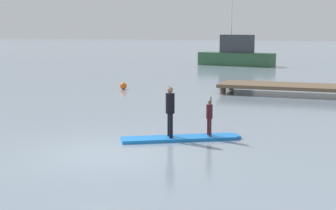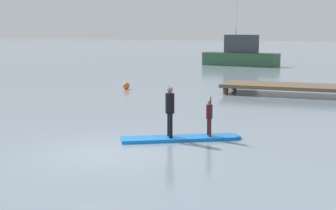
{
  "view_description": "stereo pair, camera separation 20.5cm",
  "coord_description": "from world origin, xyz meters",
  "px_view_note": "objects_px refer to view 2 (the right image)",
  "views": [
    {
      "loc": [
        6.34,
        -12.53,
        3.51
      ],
      "look_at": [
        0.91,
        2.64,
        1.03
      ],
      "focal_mm": 54.21,
      "sensor_mm": 36.0,
      "label": 1
    },
    {
      "loc": [
        6.53,
        -12.46,
        3.51
      ],
      "look_at": [
        0.91,
        2.64,
        1.03
      ],
      "focal_mm": 54.21,
      "sensor_mm": 36.0,
      "label": 2
    }
  ],
  "objects_px": {
    "paddleboard_near": "(181,138)",
    "paddler_adult": "(170,108)",
    "motor_boat_small_navy": "(241,55)",
    "paddler_child_solo": "(209,116)",
    "mooring_buoy_near": "(126,86)"
  },
  "relations": [
    {
      "from": "paddler_child_solo",
      "to": "motor_boat_small_navy",
      "type": "bearing_deg",
      "value": 100.58
    },
    {
      "from": "paddleboard_near",
      "to": "motor_boat_small_navy",
      "type": "distance_m",
      "value": 31.72
    },
    {
      "from": "paddleboard_near",
      "to": "paddler_child_solo",
      "type": "height_order",
      "value": "paddler_child_solo"
    },
    {
      "from": "paddleboard_near",
      "to": "motor_boat_small_navy",
      "type": "height_order",
      "value": "motor_boat_small_navy"
    },
    {
      "from": "paddler_child_solo",
      "to": "paddler_adult",
      "type": "bearing_deg",
      "value": -151.36
    },
    {
      "from": "paddler_child_solo",
      "to": "motor_boat_small_navy",
      "type": "height_order",
      "value": "motor_boat_small_navy"
    },
    {
      "from": "paddler_adult",
      "to": "mooring_buoy_near",
      "type": "xyz_separation_m",
      "value": [
        -6.91,
        11.52,
        -0.81
      ]
    },
    {
      "from": "paddler_child_solo",
      "to": "paddleboard_near",
      "type": "bearing_deg",
      "value": -151.26
    },
    {
      "from": "paddleboard_near",
      "to": "paddler_adult",
      "type": "height_order",
      "value": "paddler_adult"
    },
    {
      "from": "paddler_child_solo",
      "to": "mooring_buoy_near",
      "type": "xyz_separation_m",
      "value": [
        -8.01,
        10.91,
        -0.55
      ]
    },
    {
      "from": "paddleboard_near",
      "to": "motor_boat_small_navy",
      "type": "bearing_deg",
      "value": 99.01
    },
    {
      "from": "paddler_child_solo",
      "to": "mooring_buoy_near",
      "type": "bearing_deg",
      "value": 126.29
    },
    {
      "from": "paddler_adult",
      "to": "motor_boat_small_navy",
      "type": "distance_m",
      "value": 31.82
    },
    {
      "from": "paddleboard_near",
      "to": "mooring_buoy_near",
      "type": "distance_m",
      "value": 13.45
    },
    {
      "from": "paddleboard_near",
      "to": "paddler_adult",
      "type": "relative_size",
      "value": 2.26
    }
  ]
}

